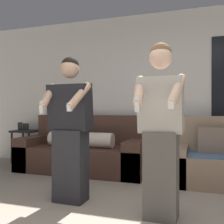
% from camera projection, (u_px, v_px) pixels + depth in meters
% --- Properties ---
extents(wall_back, '(6.91, 0.07, 2.70)m').
position_uv_depth(wall_back, '(164.00, 91.00, 4.51)').
color(wall_back, silver).
rests_on(wall_back, ground_plane).
extents(couch, '(2.13, 0.97, 0.92)m').
position_uv_depth(couch, '(85.00, 152.00, 4.43)').
color(couch, '#472D23').
rests_on(couch, ground_plane).
extents(armchair, '(0.99, 0.84, 0.92)m').
position_uv_depth(armchair, '(211.00, 161.00, 3.62)').
color(armchair, '#937A60').
rests_on(armchair, ground_plane).
extents(side_table, '(0.47, 0.42, 0.78)m').
position_uv_depth(side_table, '(26.00, 135.00, 5.08)').
color(side_table, black).
rests_on(side_table, ground_plane).
extents(person_left, '(0.52, 0.47, 1.60)m').
position_uv_depth(person_left, '(70.00, 129.00, 2.89)').
color(person_left, '#28282D').
rests_on(person_left, ground_plane).
extents(person_right, '(0.47, 0.49, 1.63)m').
position_uv_depth(person_right, '(161.00, 130.00, 2.42)').
color(person_right, '#56514C').
rests_on(person_right, ground_plane).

